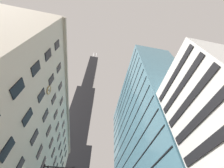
% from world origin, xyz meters
% --- Properties ---
extents(station_building, '(15.55, 58.08, 29.97)m').
position_xyz_m(station_building, '(-18.44, 23.04, 14.97)').
color(station_building, beige).
rests_on(station_building, ground).
extents(dark_skyscraper, '(29.59, 29.59, 231.59)m').
position_xyz_m(dark_skyscraper, '(-14.61, 95.35, 68.04)').
color(dark_skyscraper, black).
rests_on(dark_skyscraper, ground).
extents(glass_office_midrise, '(15.23, 49.17, 55.44)m').
position_xyz_m(glass_office_midrise, '(18.56, 30.11, 27.72)').
color(glass_office_midrise, teal).
rests_on(glass_office_midrise, ground).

